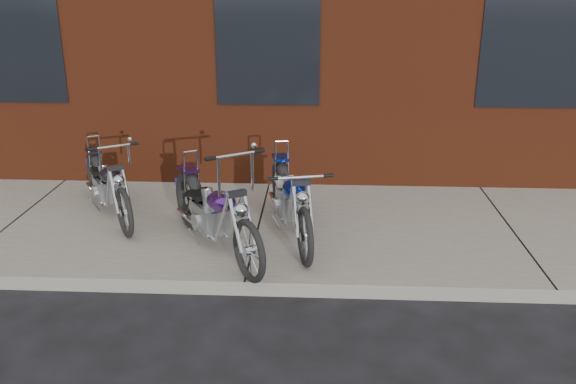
{
  "coord_description": "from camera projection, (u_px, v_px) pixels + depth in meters",
  "views": [
    {
      "loc": [
        0.7,
        -5.28,
        2.97
      ],
      "look_at": [
        0.39,
        0.8,
        0.81
      ],
      "focal_mm": 38.0,
      "sensor_mm": 36.0,
      "label": 1
    }
  ],
  "objects": [
    {
      "name": "sidewalk",
      "position": [
        259.0,
        229.0,
        7.38
      ],
      "size": [
        22.0,
        3.0,
        0.15
      ],
      "primitive_type": "cube",
      "color": "gray",
      "rests_on": "ground"
    },
    {
      "name": "chopper_blue",
      "position": [
        291.0,
        202.0,
        6.94
      ],
      "size": [
        0.69,
        2.15,
        0.95
      ],
      "rotation": [
        0.0,
        0.0,
        -1.34
      ],
      "color": "black",
      "rests_on": "sidewalk"
    },
    {
      "name": "chopper_purple",
      "position": [
        214.0,
        216.0,
        6.53
      ],
      "size": [
        1.29,
        1.91,
        1.24
      ],
      "rotation": [
        0.0,
        0.0,
        -1.0
      ],
      "color": "black",
      "rests_on": "sidewalk"
    },
    {
      "name": "ground",
      "position": [
        245.0,
        296.0,
        6.0
      ],
      "size": [
        120.0,
        120.0,
        0.0
      ],
      "primitive_type": "plane",
      "color": "#25242A",
      "rests_on": "ground"
    },
    {
      "name": "chopper_third",
      "position": [
        108.0,
        187.0,
        7.51
      ],
      "size": [
        1.16,
        1.77,
        1.03
      ],
      "rotation": [
        0.0,
        0.0,
        -1.01
      ],
      "color": "black",
      "rests_on": "sidewalk"
    }
  ]
}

